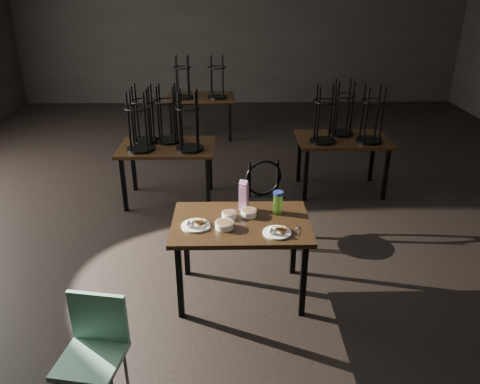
{
  "coord_description": "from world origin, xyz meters",
  "views": [
    {
      "loc": [
        -0.22,
        -4.97,
        2.67
      ],
      "look_at": [
        -0.14,
        -0.99,
        0.85
      ],
      "focal_mm": 35.0,
      "sensor_mm": 36.0,
      "label": 1
    }
  ],
  "objects_px": {
    "juice_carton": "(244,196)",
    "school_chair": "(94,346)",
    "main_table": "(241,229)",
    "bentwood_chair": "(267,195)",
    "water_bottle": "(278,202)"
  },
  "relations": [
    {
      "from": "main_table",
      "to": "school_chair",
      "type": "bearing_deg",
      "value": -128.35
    },
    {
      "from": "school_chair",
      "to": "juice_carton",
      "type": "bearing_deg",
      "value": 65.71
    },
    {
      "from": "main_table",
      "to": "bentwood_chair",
      "type": "xyz_separation_m",
      "value": [
        0.3,
        0.99,
        -0.14
      ]
    },
    {
      "from": "school_chair",
      "to": "water_bottle",
      "type": "bearing_deg",
      "value": 57.01
    },
    {
      "from": "juice_carton",
      "to": "water_bottle",
      "type": "distance_m",
      "value": 0.31
    },
    {
      "from": "juice_carton",
      "to": "school_chair",
      "type": "height_order",
      "value": "juice_carton"
    },
    {
      "from": "juice_carton",
      "to": "water_bottle",
      "type": "xyz_separation_m",
      "value": [
        0.3,
        -0.07,
        -0.03
      ]
    },
    {
      "from": "main_table",
      "to": "school_chair",
      "type": "distance_m",
      "value": 1.58
    },
    {
      "from": "bentwood_chair",
      "to": "juice_carton",
      "type": "bearing_deg",
      "value": -125.28
    },
    {
      "from": "main_table",
      "to": "water_bottle",
      "type": "distance_m",
      "value": 0.42
    },
    {
      "from": "bentwood_chair",
      "to": "school_chair",
      "type": "height_order",
      "value": "bentwood_chair"
    },
    {
      "from": "main_table",
      "to": "bentwood_chair",
      "type": "height_order",
      "value": "bentwood_chair"
    },
    {
      "from": "juice_carton",
      "to": "bentwood_chair",
      "type": "xyz_separation_m",
      "value": [
        0.27,
        0.76,
        -0.35
      ]
    },
    {
      "from": "juice_carton",
      "to": "school_chair",
      "type": "bearing_deg",
      "value": -124.41
    },
    {
      "from": "main_table",
      "to": "water_bottle",
      "type": "bearing_deg",
      "value": 26.35
    }
  ]
}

